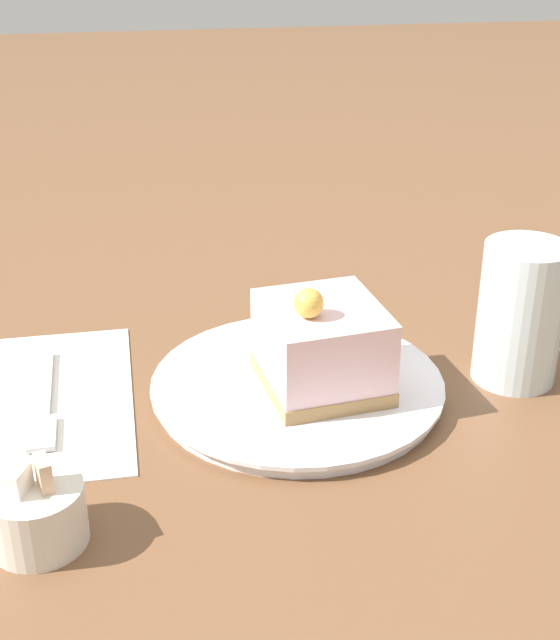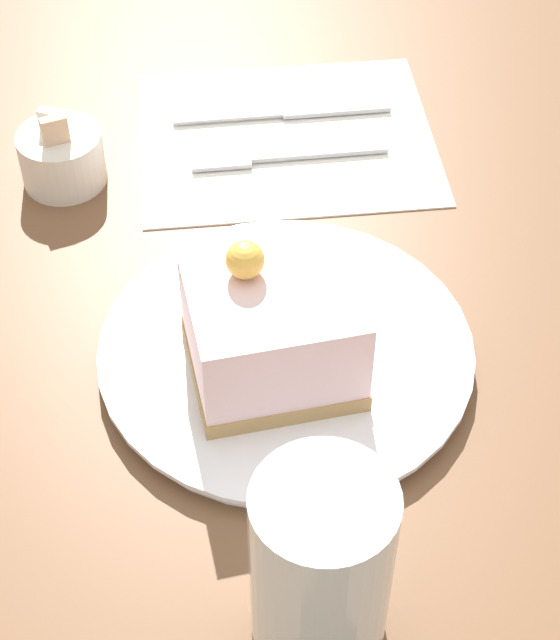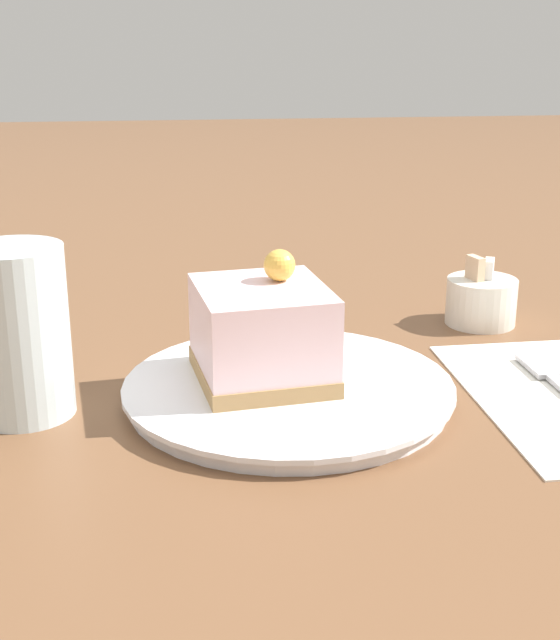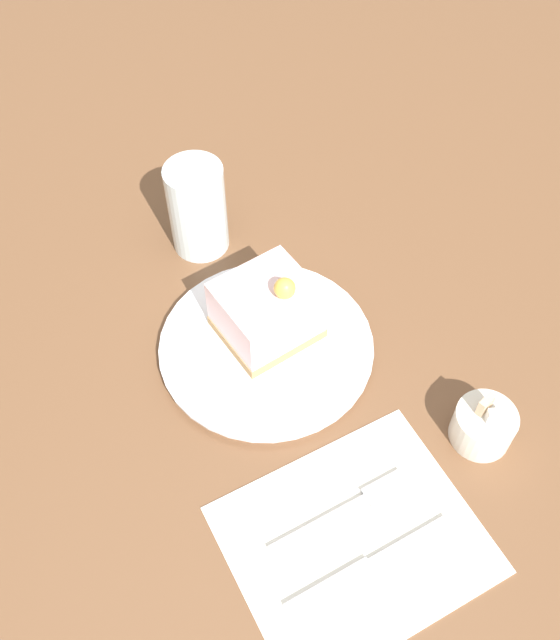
# 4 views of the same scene
# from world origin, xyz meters

# --- Properties ---
(ground_plane) EXTENTS (4.00, 4.00, 0.00)m
(ground_plane) POSITION_xyz_m (0.00, 0.00, 0.00)
(ground_plane) COLOR brown
(plate) EXTENTS (0.25, 0.25, 0.01)m
(plate) POSITION_xyz_m (-0.02, -0.00, 0.01)
(plate) COLOR white
(plate) RESTS_ON ground_plane
(cake_slice) EXTENTS (0.11, 0.12, 0.10)m
(cake_slice) POSITION_xyz_m (-0.03, 0.01, 0.05)
(cake_slice) COLOR #AD8451
(cake_slice) RESTS_ON plate
(napkin) EXTENTS (0.21, 0.25, 0.00)m
(napkin) POSITION_xyz_m (0.23, -0.02, 0.00)
(napkin) COLOR white
(napkin) RESTS_ON ground_plane
(fork) EXTENTS (0.02, 0.16, 0.00)m
(fork) POSITION_xyz_m (0.20, -0.01, 0.01)
(fork) COLOR #B2B2B7
(fork) RESTS_ON napkin
(knife) EXTENTS (0.02, 0.18, 0.00)m
(knife) POSITION_xyz_m (0.25, -0.04, 0.01)
(knife) COLOR #B2B2B7
(knife) RESTS_ON napkin
(sugar_bowl) EXTENTS (0.07, 0.07, 0.07)m
(sugar_bowl) POSITION_xyz_m (0.19, 0.16, 0.02)
(sugar_bowl) COLOR silver
(sugar_bowl) RESTS_ON ground_plane
(drinking_glass) EXTENTS (0.07, 0.07, 0.12)m
(drinking_glass) POSITION_xyz_m (-0.21, 0.00, 0.06)
(drinking_glass) COLOR silver
(drinking_glass) RESTS_ON ground_plane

